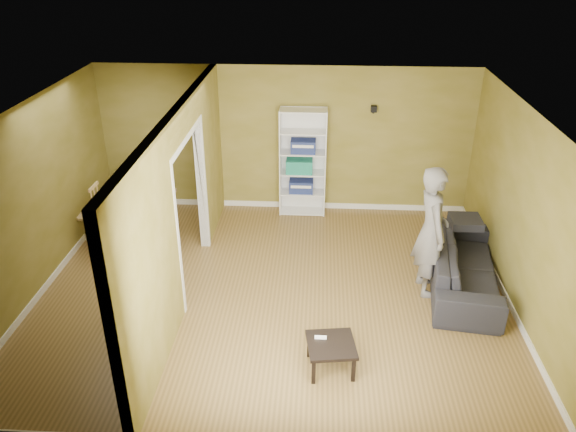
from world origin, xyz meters
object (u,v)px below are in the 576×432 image
(chair_far, at_px, (145,197))
(dining_table, at_px, (132,203))
(person, at_px, (433,221))
(coffee_table, at_px, (331,347))
(chair_near, at_px, (128,234))
(bookshelf, at_px, (303,162))
(sofa, at_px, (465,259))
(chair_left, at_px, (87,212))

(chair_far, bearing_deg, dining_table, 98.95)
(person, height_order, coffee_table, person)
(person, relative_size, chair_near, 2.36)
(dining_table, bearing_deg, person, -13.61)
(coffee_table, bearing_deg, chair_far, 132.18)
(bookshelf, height_order, dining_table, bookshelf)
(sofa, bearing_deg, person, 111.92)
(sofa, height_order, chair_far, chair_far)
(sofa, distance_m, chair_left, 5.93)
(person, bearing_deg, sofa, -83.03)
(dining_table, bearing_deg, sofa, -10.67)
(sofa, distance_m, coffee_table, 2.66)
(person, relative_size, dining_table, 1.74)
(sofa, xyz_separation_m, chair_far, (-5.05, 1.62, 0.07))
(chair_near, bearing_deg, sofa, -29.39)
(coffee_table, bearing_deg, bookshelf, 96.60)
(dining_table, height_order, chair_left, chair_left)
(person, height_order, chair_far, person)
(person, relative_size, chair_left, 2.24)
(bookshelf, height_order, chair_near, bookshelf)
(chair_near, bearing_deg, chair_far, 68.94)
(sofa, distance_m, chair_far, 5.30)
(chair_far, bearing_deg, chair_near, 102.03)
(coffee_table, relative_size, dining_table, 0.43)
(sofa, height_order, bookshelf, bookshelf)
(coffee_table, height_order, dining_table, dining_table)
(person, distance_m, dining_table, 4.63)
(coffee_table, xyz_separation_m, chair_near, (-3.07, 2.24, 0.16))
(coffee_table, bearing_deg, chair_left, 143.83)
(sofa, relative_size, chair_far, 2.26)
(coffee_table, relative_size, chair_far, 0.54)
(bookshelf, relative_size, dining_table, 1.52)
(chair_far, bearing_deg, chair_left, 45.32)
(coffee_table, bearing_deg, dining_table, 138.25)
(chair_left, height_order, chair_far, chair_far)
(sofa, xyz_separation_m, coffee_table, (-1.90, -1.85, -0.13))
(person, xyz_separation_m, chair_far, (-4.50, 1.76, -0.59))
(bookshelf, distance_m, coffee_table, 4.22)
(sofa, xyz_separation_m, bookshelf, (-2.38, 2.29, 0.52))
(sofa, height_order, chair_near, chair_near)
(person, height_order, bookshelf, person)
(dining_table, distance_m, chair_far, 0.70)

